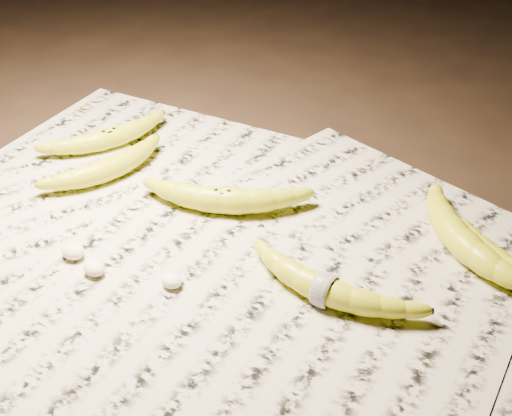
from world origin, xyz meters
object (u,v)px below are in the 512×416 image
Objects in this scene: banana_upper_a at (459,237)px; banana_upper_b at (506,265)px; banana_center at (223,198)px; banana_taped at (325,287)px; banana_left_a at (109,136)px; banana_left_b at (110,166)px.

banana_upper_a is 1.22× the size of banana_upper_b.
banana_upper_b is at bearing 20.56° from banana_upper_a.
banana_upper_a reaches higher than banana_upper_b.
banana_center reaches higher than banana_taped.
banana_upper_a is 0.07m from banana_upper_b.
banana_upper_a is at bearing -61.73° from banana_left_a.
banana_left_a is 0.56m from banana_upper_a.
banana_taped is at bearing -80.47° from banana_upper_a.
banana_taped is at bearing -82.32° from banana_left_a.
banana_upper_a is (0.08, 0.18, 0.00)m from banana_taped.
banana_upper_a reaches higher than banana_taped.
banana_upper_a is at bearing -174.28° from banana_upper_b.
banana_left_b is 0.88× the size of banana_center.
banana_upper_a is (0.55, 0.09, 0.00)m from banana_left_a.
banana_left_a is 0.93× the size of banana_taped.
banana_left_a is at bearing 58.82° from banana_left_b.
banana_upper_b is at bearing -65.94° from banana_left_b.
banana_taped is at bearing -84.49° from banana_left_b.
banana_left_a is 0.93× the size of banana_upper_a.
banana_center reaches higher than banana_upper_b.
banana_center is at bearing -145.69° from banana_upper_b.
banana_upper_a is at bearing 61.13° from banana_taped.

